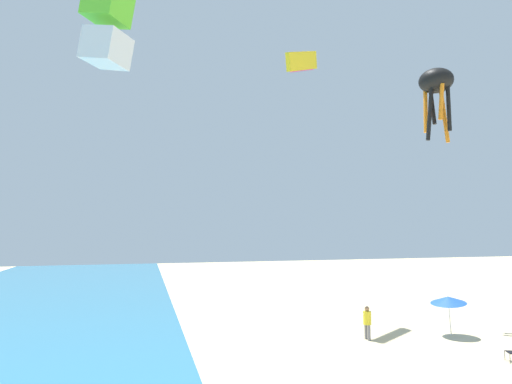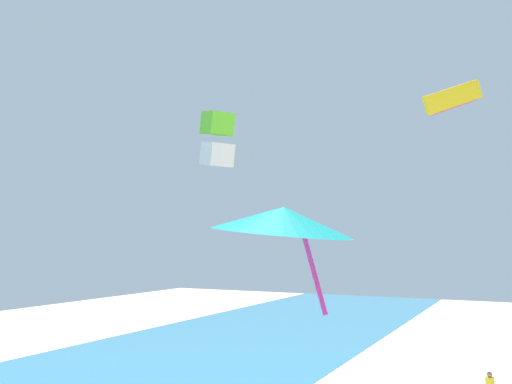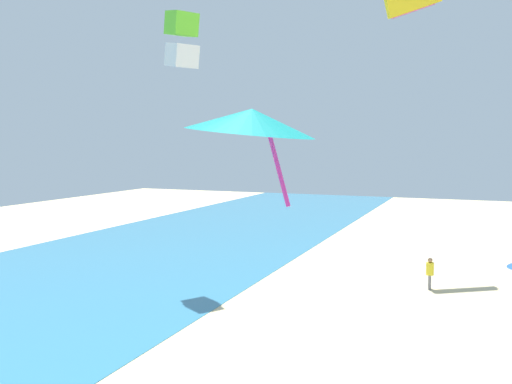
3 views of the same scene
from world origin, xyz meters
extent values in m
sphere|color=#A87A56|center=(9.04, 7.31, 1.57)|extent=(0.25, 0.25, 0.25)
cone|color=teal|center=(-7.67, 10.62, 8.31)|extent=(3.90, 3.94, 0.97)
cylinder|color=#E02D9E|center=(-6.30, 10.40, 7.17)|extent=(0.26, 0.87, 2.44)
cube|color=yellow|center=(13.63, 9.01, 16.34)|extent=(2.93, 3.12, 2.41)
cube|color=#E02D9E|center=(13.63, 9.01, 15.83)|extent=(2.11, 2.36, 1.35)
cube|color=#66D82D|center=(5.16, 20.07, 14.16)|extent=(1.98, 2.05, 1.43)
cube|color=white|center=(5.16, 20.07, 12.49)|extent=(1.98, 2.05, 1.43)
camera|label=1|loc=(-11.54, 18.58, 5.76)|focal=30.37mm
camera|label=2|loc=(-19.38, 5.47, 7.75)|focal=37.88mm
camera|label=3|loc=(-20.48, 5.22, 7.68)|focal=37.62mm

